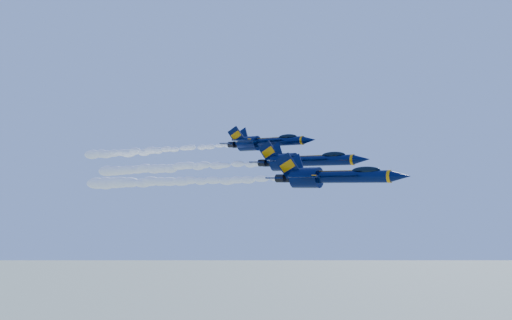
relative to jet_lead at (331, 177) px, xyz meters
The scene contains 6 objects.
jet_lead is the anchor object (origin of this frame).
smoke_trail_jet_lead 27.73m from the jet_lead, behind, with size 39.85×2.18×1.96m, color white.
jet_second 14.05m from the jet_lead, 131.40° to the left, with size 18.84×15.45×7.00m.
smoke_trail_jet_second 38.56m from the jet_lead, 164.44° to the left, with size 39.85×2.25×2.02m, color white.
jet_third 25.02m from the jet_lead, 142.55° to the left, with size 17.30×14.19×6.43m.
smoke_trail_jet_third 49.13m from the jet_lead, 162.47° to the left, with size 39.85×2.07×1.86m, color white.
Camera 1 is at (42.78, -71.65, 146.77)m, focal length 35.00 mm.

